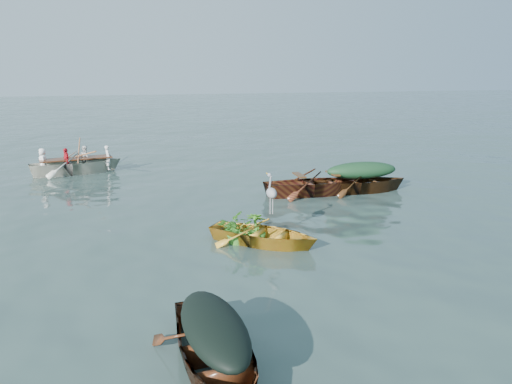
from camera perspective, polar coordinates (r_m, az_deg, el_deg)
ground at (r=11.84m, az=7.08°, el=-4.38°), size 140.00×140.00×0.00m
yellow_dinghy at (r=10.85m, az=0.84°, el=-5.97°), size 3.14×3.01×0.81m
dark_covered_boat at (r=6.64m, az=-4.70°, el=-19.76°), size 1.46×3.65×0.89m
green_tarp_boat at (r=15.75m, az=11.87°, el=-0.00°), size 4.16×1.53×0.94m
open_wooden_boat at (r=15.20m, az=6.82°, el=-0.30°), size 4.49×1.61×1.03m
rowed_boat at (r=19.28m, az=-19.74°, el=1.97°), size 4.64×2.09×1.08m
dark_tarp_cover at (r=6.30m, az=-4.82°, el=-14.85°), size 0.80×2.00×0.40m
green_tarp_cover at (r=15.60m, az=12.00°, el=2.59°), size 2.29×0.84×0.52m
thwart_benches at (r=15.08m, az=6.88°, el=1.68°), size 2.25×0.94×0.04m
heron at (r=11.10m, az=1.79°, el=-0.85°), size 0.48×0.48×0.92m
dinghy_weeds at (r=10.89m, az=-1.73°, el=-2.01°), size 1.14×1.12×0.60m
rowers at (r=19.13m, az=-19.96°, el=4.67°), size 3.30×1.73×0.76m
oars at (r=19.18m, az=-19.87°, el=3.63°), size 1.03×2.66×0.06m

